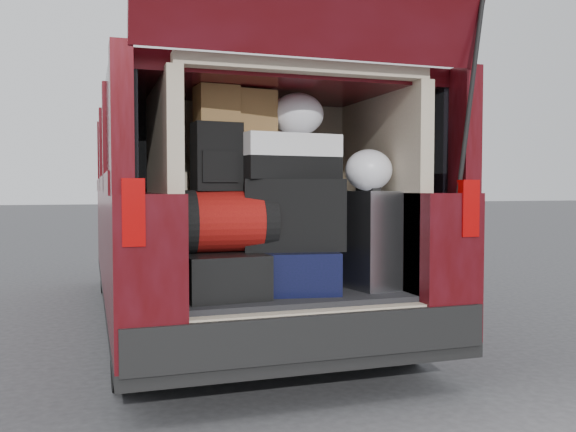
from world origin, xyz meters
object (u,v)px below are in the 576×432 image
object	(u,v)px
navy_hardshell	(294,270)
black_soft_case	(292,215)
silver_roller	(368,239)
twotone_duffel	(287,157)
black_hardshell	(218,273)
red_duffel	(227,221)
backpack	(217,157)

from	to	relation	value
navy_hardshell	black_soft_case	distance (m)	0.31
silver_roller	twotone_duffel	xyz separation A→B (m)	(-0.46, 0.09, 0.47)
black_hardshell	red_duffel	size ratio (longest dim) A/B	1.15
red_duffel	backpack	world-z (taller)	backpack
red_duffel	navy_hardshell	bearing A→B (deg)	2.47
black_soft_case	twotone_duffel	xyz separation A→B (m)	(-0.02, 0.04, 0.32)
black_soft_case	backpack	world-z (taller)	backpack
red_duffel	black_hardshell	bearing A→B (deg)	-174.61
red_duffel	twotone_duffel	bearing A→B (deg)	8.47
backpack	twotone_duffel	distance (m)	0.40
twotone_duffel	silver_roller	bearing A→B (deg)	-18.96
black_hardshell	navy_hardshell	world-z (taller)	black_hardshell
silver_roller	black_soft_case	size ratio (longest dim) A/B	1.02
black_hardshell	twotone_duffel	size ratio (longest dim) A/B	1.04
red_duffel	black_soft_case	distance (m)	0.38
black_hardshell	silver_roller	xyz separation A→B (m)	(0.87, -0.04, 0.16)
backpack	red_duffel	bearing A→B (deg)	-42.47
black_soft_case	silver_roller	bearing A→B (deg)	4.30
navy_hardshell	black_soft_case	world-z (taller)	black_soft_case
black_soft_case	navy_hardshell	bearing A→B (deg)	24.36
silver_roller	backpack	world-z (taller)	backpack
twotone_duffel	navy_hardshell	bearing A→B (deg)	-56.44
black_hardshell	twotone_duffel	xyz separation A→B (m)	(0.41, 0.05, 0.64)
black_hardshell	backpack	bearing A→B (deg)	78.57
black_hardshell	silver_roller	bearing A→B (deg)	-6.63
black_hardshell	red_duffel	bearing A→B (deg)	0.54
black_soft_case	backpack	bearing A→B (deg)	-172.91
navy_hardshell	backpack	bearing A→B (deg)	-173.84
black_soft_case	black_hardshell	bearing A→B (deg)	-167.39
twotone_duffel	black_hardshell	bearing A→B (deg)	179.53
silver_roller	twotone_duffel	distance (m)	0.67
backpack	navy_hardshell	bearing A→B (deg)	-8.70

